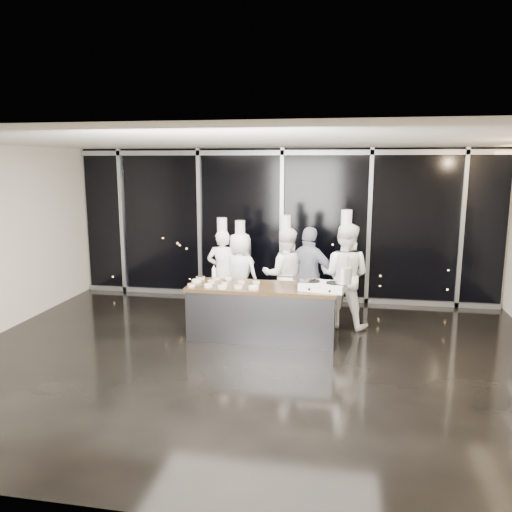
{
  "coord_description": "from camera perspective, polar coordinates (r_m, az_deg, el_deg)",
  "views": [
    {
      "loc": [
        1.32,
        -6.99,
        2.91
      ],
      "look_at": [
        -0.16,
        1.2,
        1.34
      ],
      "focal_mm": 35.0,
      "sensor_mm": 36.0,
      "label": 1
    }
  ],
  "objects": [
    {
      "name": "stock_pot",
      "position": [
        7.94,
        9.98,
        -2.17
      ],
      "size": [
        0.3,
        0.3,
        0.25
      ],
      "primitive_type": "cylinder",
      "rotation": [
        0.0,
        0.0,
        -0.2
      ],
      "color": "silver",
      "rests_on": "stove"
    },
    {
      "name": "stove",
      "position": [
        8.04,
        7.65,
        -3.41
      ],
      "size": [
        0.78,
        0.57,
        0.14
      ],
      "rotation": [
        0.0,
        0.0,
        -0.2
      ],
      "color": "white",
      "rests_on": "demo_counter"
    },
    {
      "name": "room_shell",
      "position": [
        7.11,
        0.93,
        5.32
      ],
      "size": [
        9.02,
        7.02,
        3.21
      ],
      "color": "beige",
      "rests_on": "ground"
    },
    {
      "name": "demo_counter",
      "position": [
        8.36,
        0.7,
        -6.39
      ],
      "size": [
        2.46,
        0.86,
        0.9
      ],
      "color": "#39393E",
      "rests_on": "ground"
    },
    {
      "name": "prep_bowls",
      "position": [
        8.36,
        -3.91,
        -3.06
      ],
      "size": [
        1.2,
        0.73,
        0.05
      ],
      "color": "silver",
      "rests_on": "demo_counter"
    },
    {
      "name": "chef_right",
      "position": [
        8.97,
        10.09,
        -2.15
      ],
      "size": [
        1.06,
        0.91,
        2.1
      ],
      "rotation": [
        0.0,
        0.0,
        2.89
      ],
      "color": "white",
      "rests_on": "ground"
    },
    {
      "name": "chef_left",
      "position": [
        9.62,
        -1.8,
        -1.93
      ],
      "size": [
        0.92,
        0.77,
        1.82
      ],
      "rotation": [
        0.0,
        0.0,
        2.73
      ],
      "color": "white",
      "rests_on": "ground"
    },
    {
      "name": "frying_pan",
      "position": [
        8.11,
        5.35,
        -2.49
      ],
      "size": [
        0.6,
        0.39,
        0.06
      ],
      "rotation": [
        0.0,
        0.0,
        -0.2
      ],
      "color": "gray",
      "rests_on": "stove"
    },
    {
      "name": "ground",
      "position": [
        7.68,
        -0.45,
        -11.57
      ],
      "size": [
        9.0,
        9.0,
        0.0
      ],
      "primitive_type": "plane",
      "color": "black",
      "rests_on": "ground"
    },
    {
      "name": "window_wall",
      "position": [
        10.58,
        2.99,
        3.55
      ],
      "size": [
        8.9,
        0.11,
        3.2
      ],
      "color": "black",
      "rests_on": "ground"
    },
    {
      "name": "squeeze_bottle",
      "position": [
        8.73,
        -4.83,
        -1.87
      ],
      "size": [
        0.07,
        0.07,
        0.25
      ],
      "color": "white",
      "rests_on": "demo_counter"
    },
    {
      "name": "chef_center",
      "position": [
        9.2,
        3.33,
        -2.09
      ],
      "size": [
        0.96,
        0.82,
        1.97
      ],
      "rotation": [
        0.0,
        0.0,
        3.35
      ],
      "color": "white",
      "rests_on": "ground"
    },
    {
      "name": "guest",
      "position": [
        9.05,
        6.13,
        -2.28
      ],
      "size": [
        1.13,
        0.81,
        1.78
      ],
      "rotation": [
        0.0,
        0.0,
        2.74
      ],
      "color": "#161D3E",
      "rests_on": "ground"
    },
    {
      "name": "chef_far_left",
      "position": [
        9.65,
        -3.84,
        -1.7
      ],
      "size": [
        0.62,
        0.43,
        1.87
      ],
      "rotation": [
        0.0,
        0.0,
        3.21
      ],
      "color": "white",
      "rests_on": "ground"
    }
  ]
}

